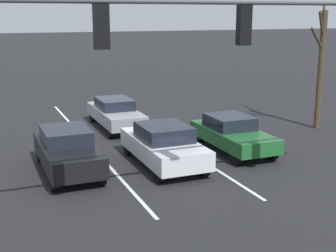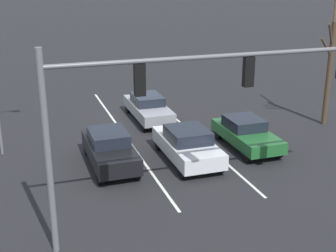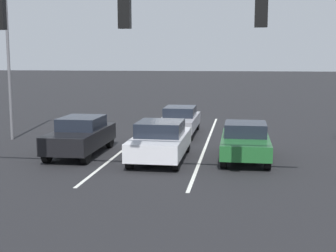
{
  "view_description": "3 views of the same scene",
  "coord_description": "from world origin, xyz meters",
  "px_view_note": "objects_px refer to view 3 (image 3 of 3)",
  "views": [
    {
      "loc": [
        5.91,
        21.98,
        5.44
      ],
      "look_at": [
        -0.18,
        7.15,
        1.57
      ],
      "focal_mm": 50.0,
      "sensor_mm": 36.0,
      "label": 1
    },
    {
      "loc": [
        6.77,
        24.86,
        8.27
      ],
      "look_at": [
        0.61,
        6.37,
        1.62
      ],
      "focal_mm": 50.0,
      "sensor_mm": 36.0,
      "label": 2
    },
    {
      "loc": [
        -3.16,
        24.24,
        3.92
      ],
      "look_at": [
        -0.55,
        7.12,
        1.4
      ],
      "focal_mm": 50.0,
      "sensor_mm": 36.0,
      "label": 3
    }
  ],
  "objects_px": {
    "car_silver_midlane_front": "(160,140)",
    "street_lamp_right_shoulder": "(12,39)",
    "car_black_rightlane_front": "(81,135)",
    "car_darkgreen_leftlane_front": "(245,141)",
    "traffic_signal_gantry": "(48,30)",
    "car_gray_midlane_second": "(180,120)"
  },
  "relations": [
    {
      "from": "car_black_rightlane_front",
      "to": "traffic_signal_gantry",
      "type": "relative_size",
      "value": 0.36
    },
    {
      "from": "car_gray_midlane_second",
      "to": "car_darkgreen_leftlane_front",
      "type": "bearing_deg",
      "value": 120.45
    },
    {
      "from": "car_black_rightlane_front",
      "to": "traffic_signal_gantry",
      "type": "distance_m",
      "value": 7.14
    },
    {
      "from": "car_darkgreen_leftlane_front",
      "to": "car_gray_midlane_second",
      "type": "xyz_separation_m",
      "value": [
        3.28,
        -5.57,
        0.02
      ]
    },
    {
      "from": "street_lamp_right_shoulder",
      "to": "car_silver_midlane_front",
      "type": "bearing_deg",
      "value": 155.72
    },
    {
      "from": "car_black_rightlane_front",
      "to": "street_lamp_right_shoulder",
      "type": "relative_size",
      "value": 0.53
    },
    {
      "from": "car_black_rightlane_front",
      "to": "car_darkgreen_leftlane_front",
      "type": "bearing_deg",
      "value": -179.33
    },
    {
      "from": "car_gray_midlane_second",
      "to": "street_lamp_right_shoulder",
      "type": "relative_size",
      "value": 0.56
    },
    {
      "from": "car_silver_midlane_front",
      "to": "car_gray_midlane_second",
      "type": "distance_m",
      "value": 6.2
    },
    {
      "from": "car_black_rightlane_front",
      "to": "car_darkgreen_leftlane_front",
      "type": "distance_m",
      "value": 6.64
    },
    {
      "from": "car_gray_midlane_second",
      "to": "street_lamp_right_shoulder",
      "type": "bearing_deg",
      "value": 19.66
    },
    {
      "from": "car_black_rightlane_front",
      "to": "car_silver_midlane_front",
      "type": "xyz_separation_m",
      "value": [
        -3.4,
        0.55,
        -0.02
      ]
    },
    {
      "from": "car_gray_midlane_second",
      "to": "car_black_rightlane_front",
      "type": "bearing_deg",
      "value": 59.22
    },
    {
      "from": "traffic_signal_gantry",
      "to": "car_darkgreen_leftlane_front",
      "type": "bearing_deg",
      "value": -132.26
    },
    {
      "from": "car_black_rightlane_front",
      "to": "traffic_signal_gantry",
      "type": "bearing_deg",
      "value": 101.89
    },
    {
      "from": "traffic_signal_gantry",
      "to": "car_silver_midlane_front",
      "type": "bearing_deg",
      "value": -112.14
    },
    {
      "from": "street_lamp_right_shoulder",
      "to": "car_darkgreen_leftlane_front",
      "type": "bearing_deg",
      "value": 165.44
    },
    {
      "from": "car_silver_midlane_front",
      "to": "street_lamp_right_shoulder",
      "type": "bearing_deg",
      "value": -24.28
    },
    {
      "from": "car_black_rightlane_front",
      "to": "car_silver_midlane_front",
      "type": "height_order",
      "value": "car_black_rightlane_front"
    },
    {
      "from": "car_silver_midlane_front",
      "to": "traffic_signal_gantry",
      "type": "relative_size",
      "value": 0.37
    },
    {
      "from": "car_black_rightlane_front",
      "to": "car_darkgreen_leftlane_front",
      "type": "relative_size",
      "value": 1.03
    },
    {
      "from": "car_silver_midlane_front",
      "to": "car_darkgreen_leftlane_front",
      "type": "distance_m",
      "value": 3.3
    }
  ]
}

